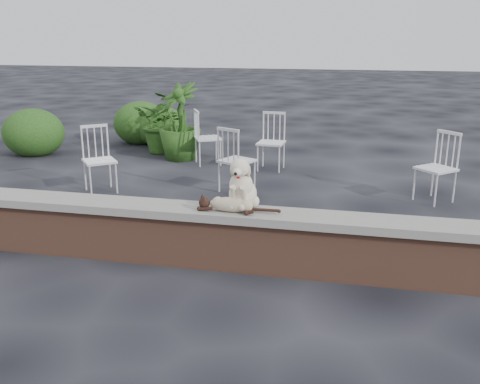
% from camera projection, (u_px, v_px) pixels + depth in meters
% --- Properties ---
extents(ground, '(60.00, 60.00, 0.00)m').
position_uv_depth(ground, '(159.00, 259.00, 5.36)').
color(ground, black).
rests_on(ground, ground).
extents(brick_wall, '(6.00, 0.30, 0.50)m').
position_uv_depth(brick_wall, '(158.00, 236.00, 5.29)').
color(brick_wall, brown).
rests_on(brick_wall, ground).
extents(capstone, '(6.20, 0.40, 0.08)m').
position_uv_depth(capstone, '(157.00, 208.00, 5.20)').
color(capstone, slate).
rests_on(capstone, brick_wall).
extents(dog, '(0.36, 0.46, 0.51)m').
position_uv_depth(dog, '(243.00, 182.00, 5.04)').
color(dog, beige).
rests_on(dog, capstone).
extents(cat, '(0.93, 0.28, 0.16)m').
position_uv_depth(cat, '(231.00, 204.00, 4.97)').
color(cat, tan).
rests_on(cat, capstone).
extents(chair_d, '(0.79, 0.79, 0.94)m').
position_uv_depth(chair_d, '(436.00, 167.00, 7.08)').
color(chair_d, white).
rests_on(chair_d, ground).
extents(chair_b, '(0.60, 0.60, 0.94)m').
position_uv_depth(chair_b, '(271.00, 142.00, 8.75)').
color(chair_b, white).
rests_on(chair_b, ground).
extents(chair_e, '(0.75, 0.75, 0.94)m').
position_uv_depth(chair_e, '(208.00, 137.00, 9.15)').
color(chair_e, white).
rests_on(chair_e, ground).
extents(chair_a, '(0.79, 0.79, 0.94)m').
position_uv_depth(chair_a, '(99.00, 160.00, 7.51)').
color(chair_a, white).
rests_on(chair_a, ground).
extents(chair_c, '(0.75, 0.75, 0.94)m').
position_uv_depth(chair_c, '(237.00, 159.00, 7.53)').
color(chair_c, white).
rests_on(chair_c, ground).
extents(potted_plant_a, '(1.25, 1.15, 1.17)m').
position_uv_depth(potted_plant_a, '(164.00, 122.00, 10.02)').
color(potted_plant_a, '#1A4213').
rests_on(potted_plant_a, ground).
extents(potted_plant_b, '(1.05, 1.05, 1.37)m').
position_uv_depth(potted_plant_b, '(179.00, 121.00, 9.43)').
color(potted_plant_b, '#1A4213').
rests_on(potted_plant_b, ground).
extents(shrubbery, '(3.08, 2.53, 0.90)m').
position_uv_depth(shrubbery, '(110.00, 128.00, 10.53)').
color(shrubbery, '#1A4213').
rests_on(shrubbery, ground).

